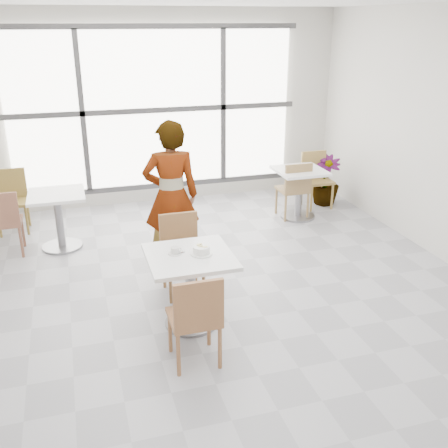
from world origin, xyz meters
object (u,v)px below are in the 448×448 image
object	(u,v)px
bg_chair_left_near	(3,219)
main_table	(190,276)
bg_table_right	(299,187)
bg_chair_left_far	(11,196)
chair_far	(181,248)
bg_table_left	(58,213)
plant_right	(325,180)
bg_chair_right_far	(316,175)
plant_left	(6,199)
person	(171,196)
bg_chair_right_near	(295,187)
oatmeal_bowl	(201,250)
coffee_cup	(175,251)
chair_near	(196,315)

from	to	relation	value
bg_chair_left_near	main_table	bearing A→B (deg)	130.05
bg_table_right	bg_chair_left_far	size ratio (longest dim) A/B	0.86
chair_far	bg_chair_left_far	bearing A→B (deg)	127.98
bg_table_left	plant_right	size ratio (longest dim) A/B	0.94
bg_chair_right_far	plant_left	xyz separation A→B (m)	(-4.69, 0.65, -0.15)
main_table	person	world-z (taller)	person
main_table	chair_far	size ratio (longest dim) A/B	0.92
person	bg_chair_left_far	xyz separation A→B (m)	(-1.93, 1.80, -0.39)
bg_chair_right_near	bg_chair_left_near	bearing A→B (deg)	2.86
bg_table_left	plant_left	distance (m)	1.45
person	bg_table_left	world-z (taller)	person
bg_table_left	bg_chair_right_near	world-z (taller)	bg_chair_right_near
bg_chair_right_near	bg_chair_right_far	distance (m)	0.72
main_table	oatmeal_bowl	size ratio (longest dim) A/B	3.81
bg_chair_left_near	bg_chair_right_near	world-z (taller)	same
bg_chair_left_far	coffee_cup	bearing A→B (deg)	-61.05
bg_chair_left_near	oatmeal_bowl	bearing A→B (deg)	131.48
bg_table_right	chair_far	bearing A→B (deg)	-141.67
chair_near	oatmeal_bowl	world-z (taller)	chair_near
chair_far	bg_chair_left_far	world-z (taller)	same
bg_table_left	bg_chair_right_far	size ratio (longest dim) A/B	0.86
main_table	coffee_cup	xyz separation A→B (m)	(-0.12, 0.06, 0.26)
plant_right	bg_chair_right_near	bearing A→B (deg)	-147.90
chair_near	bg_chair_right_near	bearing A→B (deg)	-126.45
coffee_cup	bg_chair_right_near	bearing A→B (deg)	45.84
coffee_cup	bg_chair_left_far	size ratio (longest dim) A/B	0.18
bg_table_left	plant_right	world-z (taller)	plant_right
chair_near	bg_table_left	bearing A→B (deg)	-69.60
bg_chair_left_near	bg_table_left	bearing A→B (deg)	-173.10
oatmeal_bowl	bg_chair_left_far	world-z (taller)	bg_chair_left_far
bg_table_right	bg_chair_left_near	world-z (taller)	bg_chair_left_near
coffee_cup	bg_chair_left_near	size ratio (longest dim) A/B	0.18
bg_table_right	bg_chair_right_near	xyz separation A→B (m)	(-0.08, -0.02, 0.01)
bg_chair_right_near	plant_left	world-z (taller)	bg_chair_right_near
bg_chair_right_near	plant_left	distance (m)	4.28
person	bg_chair_right_far	world-z (taller)	person
oatmeal_bowl	plant_right	size ratio (longest dim) A/B	0.26
oatmeal_bowl	bg_chair_left_far	distance (m)	3.73
chair_far	bg_chair_left_far	distance (m)	3.09
bg_chair_left_near	person	bearing A→B (deg)	156.16
bg_table_left	bg_chair_left_near	world-z (taller)	bg_chair_left_near
bg_table_right	plant_right	size ratio (longest dim) A/B	0.94
coffee_cup	bg_chair_right_far	size ratio (longest dim) A/B	0.18
plant_left	plant_right	size ratio (longest dim) A/B	0.88
coffee_cup	bg_table_right	bearing A→B (deg)	45.11
chair_near	bg_chair_left_far	bearing A→B (deg)	-65.62
main_table	chair_far	xyz separation A→B (m)	(0.07, 0.72, -0.02)
main_table	plant_left	size ratio (longest dim) A/B	1.15
plant_left	bg_chair_left_far	bearing A→B (deg)	-70.48
chair_near	plant_left	xyz separation A→B (m)	(-1.86, 4.18, -0.15)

